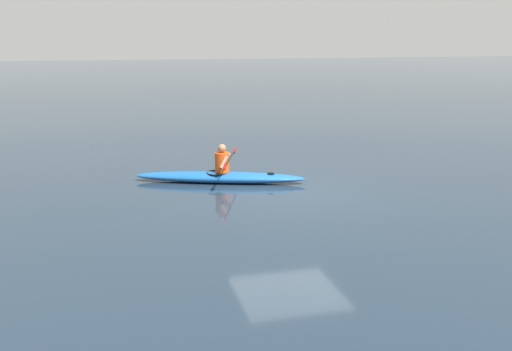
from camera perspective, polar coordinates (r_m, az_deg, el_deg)
ground_plane at (r=13.49m, az=3.34°, el=-1.83°), size 160.00×160.00×0.00m
kayak at (r=14.51m, az=-3.61°, el=-0.16°), size 4.25×2.00×0.27m
kayaker at (r=14.40m, az=-3.28°, el=1.50°), size 0.81×2.22×0.71m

